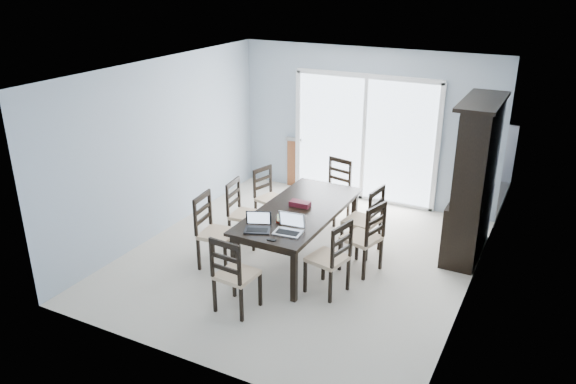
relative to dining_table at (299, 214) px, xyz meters
name	(u,v)px	position (x,y,z in m)	size (l,w,h in m)	color
floor	(299,258)	(0.00, 0.00, -0.67)	(5.00, 5.00, 0.00)	beige
ceiling	(301,70)	(0.00, 0.00, 1.93)	(5.00, 5.00, 0.00)	white
back_wall	(365,126)	(0.00, 2.50, 0.63)	(4.50, 0.02, 2.60)	#9AA9B8
wall_left	(164,147)	(-2.25, 0.00, 0.63)	(0.02, 5.00, 2.60)	#9AA9B8
wall_right	(477,201)	(2.25, 0.00, 0.63)	(0.02, 5.00, 2.60)	#9AA9B8
balcony	(380,182)	(0.00, 3.50, -0.72)	(4.50, 2.00, 0.10)	gray
railing	(397,139)	(0.00, 4.50, -0.12)	(4.50, 0.06, 1.10)	#99999E
dining_table	(299,214)	(0.00, 0.00, 0.00)	(1.00, 2.20, 0.75)	black
china_hutch	(474,182)	(2.02, 1.25, 0.40)	(0.50, 1.38, 2.20)	black
sliding_door	(364,139)	(0.00, 2.48, 0.41)	(2.52, 0.05, 2.18)	silver
chair_left_near	(211,223)	(-0.97, -0.70, -0.05)	(0.50, 0.49, 1.17)	black
chair_left_mid	(240,206)	(-0.98, 0.06, -0.09)	(0.47, 0.46, 1.10)	black
chair_left_far	(267,190)	(-0.97, 0.83, -0.12)	(0.49, 0.49, 1.04)	black
chair_right_near	(334,251)	(0.77, -0.63, -0.08)	(0.51, 0.50, 1.12)	black
chair_right_mid	(368,231)	(0.96, 0.06, -0.07)	(0.54, 0.53, 1.15)	black
chair_right_far	(368,213)	(0.78, 0.57, -0.06)	(0.50, 0.49, 1.16)	black
chair_end_near	(232,268)	(-0.10, -1.55, -0.08)	(0.45, 0.46, 1.13)	black
chair_end_far	(336,183)	(-0.09, 1.49, -0.07)	(0.51, 0.52, 1.13)	black
laptop_dark	(257,227)	(-0.16, -0.85, 0.13)	(0.38, 0.33, 0.22)	black
laptop_silver	(288,229)	(0.20, -0.74, 0.13)	(0.36, 0.27, 0.23)	#B9B9BB
book_stack	(287,219)	(0.02, -0.41, 0.10)	(0.33, 0.31, 0.04)	maroon
cell_phone	(271,240)	(0.12, -1.00, 0.08)	(0.11, 0.05, 0.01)	black
game_box	(300,204)	(-0.03, 0.08, 0.11)	(0.28, 0.14, 0.07)	#4D0F1F
hot_tub	(342,153)	(-0.73, 3.36, -0.21)	(2.04, 1.88, 0.93)	maroon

